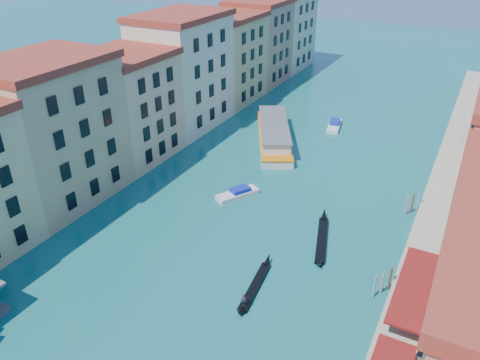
# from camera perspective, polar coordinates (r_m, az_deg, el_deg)

# --- Properties ---
(left_bank_palazzos) EXTENTS (12.80, 128.40, 21.00)m
(left_bank_palazzos) POSITION_cam_1_polar(r_m,az_deg,el_deg) (85.48, -9.31, 11.41)
(left_bank_palazzos) COLOR beige
(left_bank_palazzos) RESTS_ON ground
(quay) EXTENTS (4.00, 140.00, 1.00)m
(quay) POSITION_cam_1_polar(r_m,az_deg,el_deg) (73.77, 23.25, -1.30)
(quay) COLOR gray
(quay) RESTS_ON ground
(vaporetto_far) EXTENTS (15.06, 22.70, 3.40)m
(vaporetto_far) POSITION_cam_1_polar(r_m,az_deg,el_deg) (84.94, 4.15, 5.73)
(vaporetto_far) COLOR silver
(vaporetto_far) RESTS_ON ground
(gondola_fore) EXTENTS (1.99, 10.57, 2.11)m
(gondola_fore) POSITION_cam_1_polar(r_m,az_deg,el_deg) (51.56, 1.82, -12.71)
(gondola_fore) COLOR black
(gondola_fore) RESTS_ON ground
(gondola_far) EXTENTS (4.25, 12.16, 1.75)m
(gondola_far) POSITION_cam_1_polar(r_m,az_deg,el_deg) (59.26, 9.95, -6.95)
(gondola_far) COLOR black
(gondola_far) RESTS_ON ground
(motorboat_mid) EXTENTS (4.96, 6.52, 1.32)m
(motorboat_mid) POSITION_cam_1_polar(r_m,az_deg,el_deg) (67.29, -0.22, -1.64)
(motorboat_mid) COLOR silver
(motorboat_mid) RESTS_ON ground
(motorboat_far) EXTENTS (3.24, 6.91, 1.38)m
(motorboat_far) POSITION_cam_1_polar(r_m,az_deg,el_deg) (92.80, 11.44, 6.58)
(motorboat_far) COLOR silver
(motorboat_far) RESTS_ON ground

